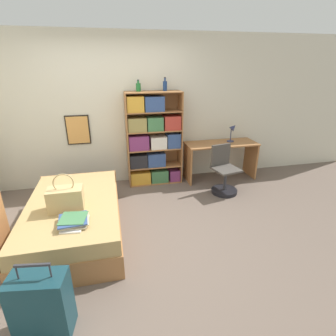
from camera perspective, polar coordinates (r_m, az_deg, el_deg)
name	(u,v)px	position (r m, az deg, el deg)	size (l,w,h in m)	color
ground_plane	(127,227)	(3.73, -8.85, -12.61)	(14.00, 14.00, 0.00)	#66564C
wall_back	(116,112)	(4.76, -11.32, 11.83)	(10.00, 0.09, 2.60)	beige
bed	(75,217)	(3.66, -19.56, -10.09)	(1.13, 1.87, 0.48)	#A36B3D
handbag	(66,198)	(3.31, -21.35, -6.19)	(0.40, 0.23, 0.46)	tan
book_stack_on_bed	(74,221)	(3.05, -19.84, -10.76)	(0.33, 0.38, 0.08)	silver
suitcase	(42,305)	(2.59, -25.77, -25.25)	(0.47, 0.30, 0.70)	#143842
bookcase	(152,141)	(4.71, -3.46, 5.81)	(0.97, 0.33, 1.66)	#A36B3D
bottle_green	(138,87)	(4.56, -6.47, 17.14)	(0.08, 0.08, 0.19)	#1E6B2D
bottle_brown	(165,86)	(4.62, -0.67, 17.50)	(0.07, 0.07, 0.22)	navy
desk	(221,153)	(5.07, 11.37, 3.20)	(1.33, 0.52, 0.71)	#A36B3D
desk_lamp	(233,130)	(5.10, 13.91, 8.05)	(0.18, 0.13, 0.35)	navy
desk_chair	(224,178)	(4.61, 12.05, -2.06)	(0.47, 0.48, 0.82)	black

